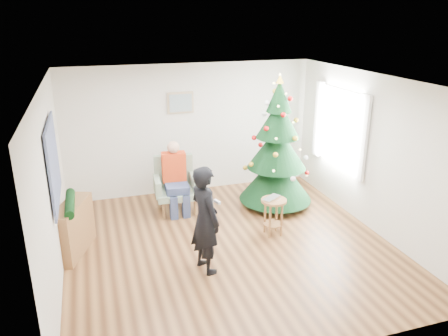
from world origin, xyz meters
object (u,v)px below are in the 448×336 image
object	(u,v)px
console	(73,228)
christmas_tree	(277,149)
armchair	(176,191)
standing_man	(205,220)
stool	(273,217)

from	to	relation	value
console	christmas_tree	bearing A→B (deg)	32.01
armchair	console	size ratio (longest dim) A/B	1.01
christmas_tree	standing_man	distance (m)	2.59
christmas_tree	standing_man	world-z (taller)	christmas_tree
stool	christmas_tree	bearing A→B (deg)	64.50
standing_man	christmas_tree	bearing A→B (deg)	-63.11
standing_man	armchair	bearing A→B (deg)	-16.74
armchair	standing_man	world-z (taller)	standing_man
standing_man	console	bearing A→B (deg)	42.59
stool	standing_man	size ratio (longest dim) A/B	0.40
standing_man	console	world-z (taller)	standing_man
armchair	standing_man	bearing A→B (deg)	-86.12
armchair	christmas_tree	bearing A→B (deg)	-6.48
stool	standing_man	distance (m)	1.58
standing_man	console	distance (m)	2.13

